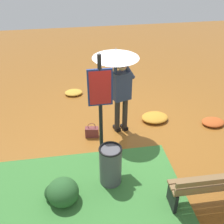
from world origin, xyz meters
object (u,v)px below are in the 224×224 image
object	(u,v)px
person_with_umbrella	(118,70)
handbag	(92,132)
info_sign_post	(100,100)
park_bench	(211,188)
trash_bin	(110,166)

from	to	relation	value
person_with_umbrella	handbag	distance (m)	1.56
person_with_umbrella	info_sign_post	bearing A→B (deg)	62.76
park_bench	trash_bin	xyz separation A→B (m)	(1.57, -0.75, 0.02)
person_with_umbrella	handbag	xyz separation A→B (m)	(0.62, 0.12, -1.42)
info_sign_post	handbag	xyz separation A→B (m)	(0.12, -0.85, -1.32)
info_sign_post	park_bench	bearing A→B (deg)	140.50
info_sign_post	park_bench	size ratio (longest dim) A/B	1.64
person_with_umbrella	info_sign_post	world-z (taller)	info_sign_post
trash_bin	info_sign_post	bearing A→B (deg)	-82.30
info_sign_post	trash_bin	bearing A→B (deg)	97.70
handbag	trash_bin	bearing A→B (deg)	97.82
handbag	park_bench	world-z (taller)	park_bench
person_with_umbrella	park_bench	bearing A→B (deg)	116.31
park_bench	trash_bin	size ratio (longest dim) A/B	1.68
info_sign_post	person_with_umbrella	bearing A→B (deg)	-117.24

